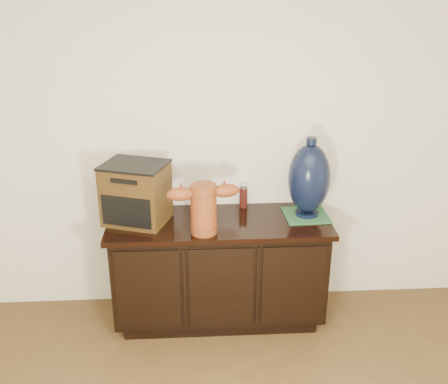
{
  "coord_description": "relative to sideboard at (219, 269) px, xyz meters",
  "views": [
    {
      "loc": [
        -0.15,
        -0.89,
        2.22
      ],
      "look_at": [
        0.03,
        2.18,
        0.98
      ],
      "focal_mm": 42.0,
      "sensor_mm": 36.0,
      "label": 1
    }
  ],
  "objects": [
    {
      "name": "green_mat",
      "position": [
        0.59,
        0.04,
        0.37
      ],
      "size": [
        0.3,
        0.3,
        0.01
      ],
      "primitive_type": "cube",
      "rotation": [
        0.0,
        0.0,
        0.04
      ],
      "color": "#295C34",
      "rests_on": "sideboard"
    },
    {
      "name": "terracotta_vessel",
      "position": [
        -0.1,
        -0.17,
        0.55
      ],
      "size": [
        0.46,
        0.19,
        0.32
      ],
      "rotation": [
        0.0,
        0.0,
        0.14
      ],
      "color": "#93431A",
      "rests_on": "sideboard"
    },
    {
      "name": "tv_radio",
      "position": [
        -0.53,
        0.03,
        0.57
      ],
      "size": [
        0.47,
        0.43,
        0.4
      ],
      "rotation": [
        0.0,
        0.0,
        -0.33
      ],
      "color": "#412B10",
      "rests_on": "sideboard"
    },
    {
      "name": "lamp_base",
      "position": [
        0.59,
        0.04,
        0.63
      ],
      "size": [
        0.29,
        0.29,
        0.53
      ],
      "rotation": [
        0.0,
        0.0,
        0.04
      ],
      "color": "black",
      "rests_on": "green_mat"
    },
    {
      "name": "spray_can",
      "position": [
        0.18,
        0.22,
        0.45
      ],
      "size": [
        0.06,
        0.06,
        0.16
      ],
      "color": "#5A170F",
      "rests_on": "sideboard"
    },
    {
      "name": "sideboard",
      "position": [
        0.0,
        0.0,
        0.0
      ],
      "size": [
        1.46,
        0.56,
        0.75
      ],
      "color": "black",
      "rests_on": "ground"
    }
  ]
}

